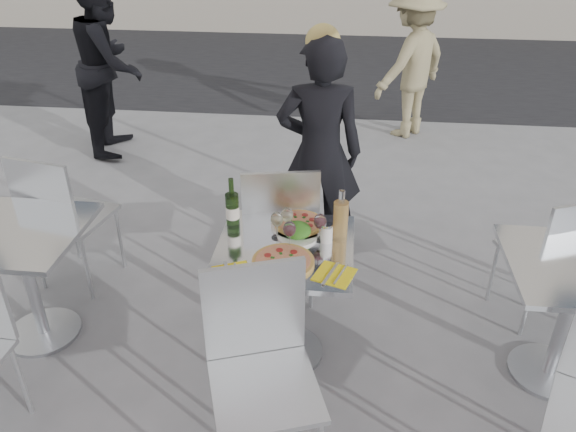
# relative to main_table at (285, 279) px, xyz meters

# --- Properties ---
(ground) EXTENTS (80.00, 80.00, 0.00)m
(ground) POSITION_rel_main_table_xyz_m (0.00, 0.00, -0.54)
(ground) COLOR slate
(street_asphalt) EXTENTS (24.00, 5.00, 0.00)m
(street_asphalt) POSITION_rel_main_table_xyz_m (0.00, 6.50, -0.54)
(street_asphalt) COLOR black
(street_asphalt) RESTS_ON ground
(main_table) EXTENTS (0.72, 0.72, 0.75)m
(main_table) POSITION_rel_main_table_xyz_m (0.00, 0.00, 0.00)
(main_table) COLOR #B7BABF
(main_table) RESTS_ON ground
(side_table_left) EXTENTS (0.72, 0.72, 0.75)m
(side_table_left) POSITION_rel_main_table_xyz_m (-1.50, 0.00, 0.00)
(side_table_left) COLOR #B7BABF
(side_table_left) RESTS_ON ground
(side_table_right) EXTENTS (0.72, 0.72, 0.75)m
(side_table_right) POSITION_rel_main_table_xyz_m (1.50, 0.00, 0.00)
(side_table_right) COLOR #B7BABF
(side_table_right) RESTS_ON ground
(chair_far) EXTENTS (0.54, 0.55, 1.00)m
(chair_far) POSITION_rel_main_table_xyz_m (-0.09, 0.49, 0.05)
(chair_far) COLOR silver
(chair_far) RESTS_ON ground
(chair_near) EXTENTS (0.59, 0.60, 1.01)m
(chair_near) POSITION_rel_main_table_xyz_m (-0.03, -0.66, 0.06)
(chair_near) COLOR silver
(chair_near) RESTS_ON ground
(side_chair_lfar) EXTENTS (0.54, 0.55, 0.99)m
(side_chair_lfar) POSITION_rel_main_table_xyz_m (-1.51, 0.49, 0.05)
(side_chair_lfar) COLOR silver
(side_chair_lfar) RESTS_ON ground
(side_chair_rfar) EXTENTS (0.55, 0.55, 0.91)m
(side_chair_rfar) POSITION_rel_main_table_xyz_m (1.56, 0.46, 0.00)
(side_chair_rfar) COLOR silver
(side_chair_rfar) RESTS_ON ground
(woman_diner) EXTENTS (0.62, 0.43, 1.63)m
(woman_diner) POSITION_rel_main_table_xyz_m (0.11, 1.09, 0.27)
(woman_diner) COLOR black
(woman_diner) RESTS_ON ground
(pedestrian_a) EXTENTS (0.78, 0.95, 1.78)m
(pedestrian_a) POSITION_rel_main_table_xyz_m (-2.08, 2.87, 0.35)
(pedestrian_a) COLOR black
(pedestrian_a) RESTS_ON ground
(pedestrian_b) EXTENTS (1.12, 1.16, 1.59)m
(pedestrian_b) POSITION_rel_main_table_xyz_m (0.93, 3.61, 0.26)
(pedestrian_b) COLOR #978A61
(pedestrian_b) RESTS_ON ground
(pizza_near) EXTENTS (0.32, 0.32, 0.02)m
(pizza_near) POSITION_rel_main_table_xyz_m (0.01, -0.15, 0.22)
(pizza_near) COLOR tan
(pizza_near) RESTS_ON main_table
(pizza_far) EXTENTS (0.32, 0.32, 0.03)m
(pizza_far) POSITION_rel_main_table_xyz_m (0.05, 0.21, 0.23)
(pizza_far) COLOR white
(pizza_far) RESTS_ON main_table
(salad_plate) EXTENTS (0.22, 0.22, 0.09)m
(salad_plate) POSITION_rel_main_table_xyz_m (0.06, 0.10, 0.25)
(salad_plate) COLOR white
(salad_plate) RESTS_ON main_table
(wine_bottle) EXTENTS (0.07, 0.08, 0.29)m
(wine_bottle) POSITION_rel_main_table_xyz_m (-0.31, 0.18, 0.32)
(wine_bottle) COLOR #294C1C
(wine_bottle) RESTS_ON main_table
(carafe) EXTENTS (0.08, 0.08, 0.29)m
(carafe) POSITION_rel_main_table_xyz_m (0.28, 0.11, 0.33)
(carafe) COLOR #E3B361
(carafe) RESTS_ON main_table
(sugar_shaker) EXTENTS (0.06, 0.06, 0.11)m
(sugar_shaker) POSITION_rel_main_table_xyz_m (0.21, 0.08, 0.26)
(sugar_shaker) COLOR white
(sugar_shaker) RESTS_ON main_table
(wineglass_white_a) EXTENTS (0.07, 0.07, 0.16)m
(wineglass_white_a) POSITION_rel_main_table_xyz_m (-0.05, 0.08, 0.32)
(wineglass_white_a) COLOR white
(wineglass_white_a) RESTS_ON main_table
(wineglass_white_b) EXTENTS (0.07, 0.07, 0.16)m
(wineglass_white_b) POSITION_rel_main_table_xyz_m (-0.00, 0.13, 0.32)
(wineglass_white_b) COLOR white
(wineglass_white_b) RESTS_ON main_table
(wineglass_red_a) EXTENTS (0.07, 0.07, 0.16)m
(wineglass_red_a) POSITION_rel_main_table_xyz_m (0.03, -0.01, 0.32)
(wineglass_red_a) COLOR white
(wineglass_red_a) RESTS_ON main_table
(wineglass_red_b) EXTENTS (0.07, 0.07, 0.16)m
(wineglass_red_b) POSITION_rel_main_table_xyz_m (0.18, 0.09, 0.32)
(wineglass_red_b) COLOR white
(wineglass_red_b) RESTS_ON main_table
(napkin_left) EXTENTS (0.24, 0.24, 0.01)m
(napkin_left) POSITION_rel_main_table_xyz_m (-0.22, -0.27, 0.21)
(napkin_left) COLOR yellow
(napkin_left) RESTS_ON main_table
(napkin_right) EXTENTS (0.23, 0.23, 0.01)m
(napkin_right) POSITION_rel_main_table_xyz_m (0.27, -0.22, 0.21)
(napkin_right) COLOR yellow
(napkin_right) RESTS_ON main_table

